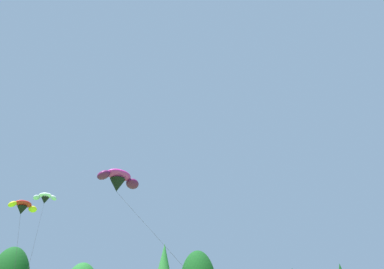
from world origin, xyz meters
TOP-DOWN VIEW (x-y plane):
  - parafoil_kite_high_red_yellow at (-9.74, 35.52)m, footprint 4.82×15.35m
  - parafoil_kite_mid_magenta at (-1.94, 28.79)m, footprint 8.09×12.49m
  - parafoil_kite_far_white at (-8.98, 42.32)m, footprint 4.17×21.64m

SIDE VIEW (x-z plane):
  - parafoil_kite_high_red_yellow at x=-9.74m, z-range 6.38..18.06m
  - parafoil_kite_mid_magenta at x=-1.94m, z-range 6.89..19.22m
  - parafoil_kite_far_white at x=-8.98m, z-range 7.94..22.72m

